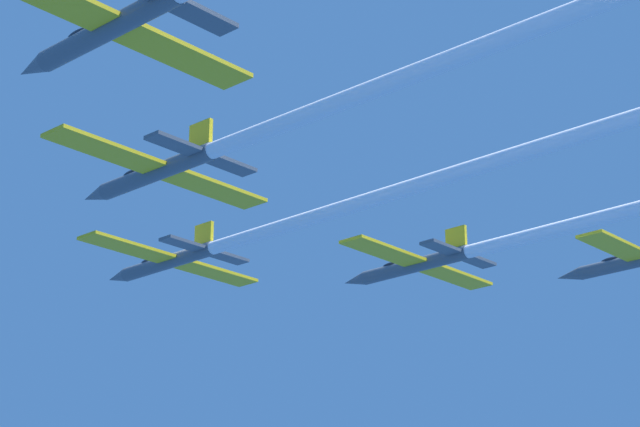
{
  "coord_description": "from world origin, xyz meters",
  "views": [
    {
      "loc": [
        -62.12,
        -73.96,
        -30.71
      ],
      "look_at": [
        0.42,
        -16.93,
        -0.14
      ],
      "focal_mm": 68.15,
      "sensor_mm": 36.0,
      "label": 1
    }
  ],
  "objects": [
    {
      "name": "jet_right_wing",
      "position": [
        15.11,
        -26.07,
        -0.19
      ],
      "size": [
        17.79,
        46.78,
        2.95
      ],
      "color": "#4C5660"
    },
    {
      "name": "jet_left_wing",
      "position": [
        -13.55,
        -28.29,
        -0.35
      ],
      "size": [
        17.79,
        50.88,
        2.95
      ],
      "color": "#4C5660"
    },
    {
      "name": "jet_lead",
      "position": [
        0.7,
        -14.81,
        -0.09
      ],
      "size": [
        17.79,
        54.91,
        2.95
      ],
      "color": "#4C5660"
    }
  ]
}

